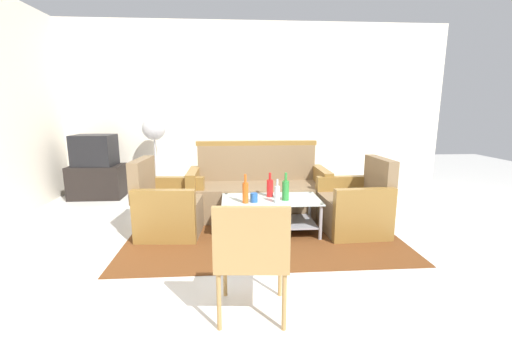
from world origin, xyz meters
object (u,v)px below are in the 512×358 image
bottle_red (270,188)px  wicker_chair (252,252)px  armchair_right (355,207)px  bottle_green (286,190)px  bottle_orange (245,192)px  coffee_table (271,210)px  pedestal_fan (154,133)px  cup (254,198)px  tv_stand (97,181)px  bottle_clear (277,194)px  television (95,150)px  couch (258,192)px  armchair_left (168,209)px

bottle_red → wicker_chair: size_ratio=0.33×
bottle_red → wicker_chair: (-0.31, -1.72, -0.02)m
armchair_right → bottle_green: size_ratio=2.74×
bottle_orange → coffee_table: bearing=28.0°
bottle_green → pedestal_fan: bearing=133.4°
cup → pedestal_fan: bearing=126.4°
cup → tv_stand: 3.05m
bottle_green → armchair_right: bearing=4.4°
bottle_clear → bottle_green: bearing=39.8°
bottle_clear → cup: (-0.25, 0.03, -0.05)m
television → bottle_orange: bearing=142.7°
television → wicker_chair: bearing=126.7°
coffee_table → bottle_clear: size_ratio=4.27×
cup → bottle_orange: bearing=-162.1°
couch → bottle_clear: size_ratio=6.99×
pedestal_fan → cup: bearing=-53.6°
bottle_clear → pedestal_fan: size_ratio=0.20×
bottle_orange → bottle_red: 0.39m
couch → armchair_left: (-1.07, -0.59, -0.03)m
television → armchair_left: bearing=132.9°
cup → wicker_chair: 1.51m
bottle_clear → tv_stand: size_ratio=0.32×
pedestal_fan → bottle_green: bearing=-46.6°
bottle_orange → television: 3.00m
bottle_green → bottle_orange: (-0.45, -0.09, 0.00)m
couch → tv_stand: 2.71m
couch → bottle_clear: 0.88m
bottle_orange → pedestal_fan: size_ratio=0.25×
armchair_left → tv_stand: size_ratio=1.06×
bottle_red → armchair_right: bearing=-6.0°
couch → pedestal_fan: 2.06m
bottle_clear → tv_stand: bottle_clear is taller
coffee_table → bottle_green: size_ratio=3.55×
armchair_right → wicker_chair: size_ratio=1.01×
armchair_right → tv_stand: armchair_right is taller
bottle_orange → television: size_ratio=0.51×
tv_stand → bottle_clear: bearing=-36.7°
couch → bottle_orange: 0.90m
bottle_red → armchair_left: bearing=180.0°
pedestal_fan → tv_stand: bearing=-176.9°
bottle_clear → bottle_orange: bottle_orange is taller
bottle_green → television: bearing=145.6°
television → pedestal_fan: bearing=-173.7°
couch → bottle_clear: couch is taller
armchair_left → coffee_table: (1.17, -0.10, -0.02)m
wicker_chair → pedestal_fan: bearing=115.5°
cup → armchair_left: bearing=167.0°
cup → pedestal_fan: (-1.45, 1.97, 0.55)m
bottle_red → pedestal_fan: size_ratio=0.22×
couch → pedestal_fan: pedestal_fan is taller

